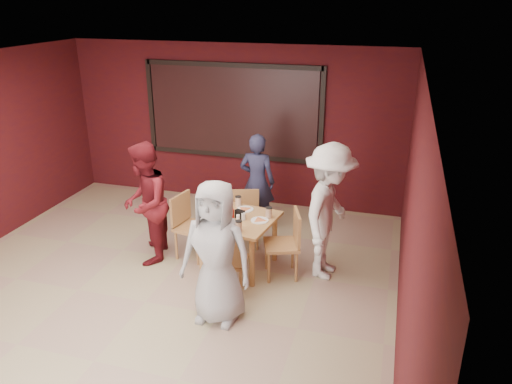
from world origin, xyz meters
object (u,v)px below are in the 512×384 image
(chair_back, at_px, (246,215))
(chair_right, at_px, (287,240))
(dining_table, at_px, (239,224))
(diner_front, at_px, (216,253))
(chair_left, at_px, (188,222))
(diner_back, at_px, (257,182))
(diner_left, at_px, (145,204))
(diner_right, at_px, (329,212))
(chair_front, at_px, (229,260))

(chair_back, relative_size, chair_right, 0.90)
(dining_table, bearing_deg, diner_front, -83.87)
(chair_left, bearing_deg, diner_back, 60.66)
(dining_table, height_order, chair_back, dining_table)
(diner_back, height_order, diner_left, diner_left)
(chair_back, bearing_deg, diner_back, 89.66)
(diner_left, relative_size, diner_right, 0.94)
(diner_front, distance_m, diner_right, 1.71)
(chair_front, distance_m, chair_right, 0.88)
(diner_back, bearing_deg, diner_left, 50.96)
(chair_front, distance_m, chair_left, 1.18)
(dining_table, xyz_separation_m, diner_right, (1.19, 0.15, 0.27))
(chair_left, bearing_deg, diner_right, 1.00)
(diner_front, bearing_deg, diner_left, 145.50)
(chair_back, height_order, chair_right, chair_right)
(chair_back, height_order, chair_left, chair_left)
(dining_table, relative_size, chair_back, 1.28)
(chair_left, xyz_separation_m, diner_right, (1.98, 0.03, 0.39))
(chair_front, bearing_deg, dining_table, 97.46)
(chair_back, height_order, diner_front, diner_front)
(chair_front, distance_m, chair_back, 1.40)
(diner_right, bearing_deg, chair_front, 134.27)
(chair_left, distance_m, diner_right, 2.02)
(chair_left, relative_size, diner_front, 0.55)
(chair_right, height_order, diner_front, diner_front)
(chair_right, bearing_deg, diner_front, -115.98)
(dining_table, xyz_separation_m, chair_right, (0.69, -0.04, -0.13))
(chair_left, bearing_deg, diner_left, -153.62)
(chair_front, relative_size, diner_left, 0.50)
(chair_left, height_order, chair_right, chair_left)
(chair_front, height_order, diner_left, diner_left)
(diner_right, bearing_deg, chair_right, 117.47)
(chair_back, bearing_deg, chair_front, -81.48)
(chair_front, height_order, chair_back, chair_front)
(dining_table, distance_m, chair_left, 0.81)
(diner_back, distance_m, diner_right, 1.76)
(dining_table, height_order, diner_front, diner_front)
(diner_left, bearing_deg, chair_left, 99.79)
(chair_left, xyz_separation_m, diner_front, (0.92, -1.30, 0.33))
(chair_front, xyz_separation_m, chair_right, (0.60, 0.64, 0.04))
(diner_back, bearing_deg, chair_left, 60.91)
(chair_right, distance_m, diner_right, 0.66)
(dining_table, distance_m, diner_front, 1.21)
(dining_table, height_order, chair_front, dining_table)
(chair_back, bearing_deg, chair_right, -42.68)
(chair_right, distance_m, diner_front, 1.32)
(diner_back, bearing_deg, diner_right, 138.52)
(chair_back, xyz_separation_m, diner_right, (1.31, -0.56, 0.45))
(chair_front, bearing_deg, chair_back, 98.52)
(chair_front, distance_m, diner_right, 1.44)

